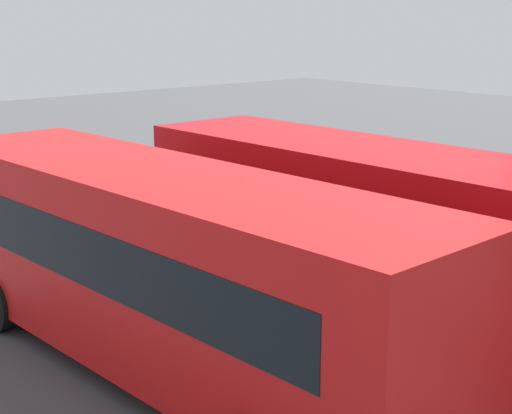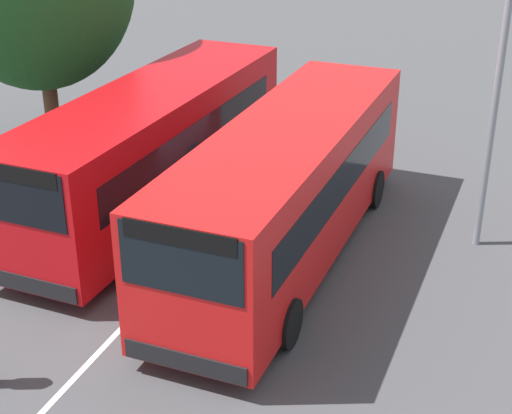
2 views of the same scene
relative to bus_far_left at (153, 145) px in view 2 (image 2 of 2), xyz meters
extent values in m
plane|color=#424244|center=(0.59, 1.89, -1.71)|extent=(75.58, 75.58, 0.00)
cube|color=#B70C11|center=(-0.03, 0.00, 0.01)|extent=(10.21, 2.67, 2.78)
cube|color=black|center=(5.01, 0.10, 0.76)|extent=(0.16, 2.18, 1.17)
cube|color=black|center=(-0.05, 1.21, 0.34)|extent=(8.54, 0.24, 0.89)
cube|color=black|center=(-0.01, -1.21, 0.34)|extent=(8.54, 0.24, 0.89)
cube|color=black|center=(5.03, 0.10, 1.22)|extent=(0.14, 1.99, 0.32)
cube|color=black|center=(5.04, 0.10, -1.16)|extent=(0.14, 2.28, 0.36)
cylinder|color=black|center=(3.20, 1.24, -1.23)|extent=(0.97, 0.30, 0.96)
cylinder|color=black|center=(3.24, -1.12, -1.23)|extent=(0.97, 0.30, 0.96)
cylinder|color=black|center=(-3.31, 1.12, -1.23)|extent=(0.97, 0.30, 0.96)
cylinder|color=black|center=(-3.26, -1.24, -1.23)|extent=(0.97, 0.30, 0.96)
cube|color=red|center=(0.91, 3.94, 0.01)|extent=(10.25, 2.85, 2.78)
cube|color=black|center=(5.95, 4.12, 0.76)|extent=(0.20, 2.18, 1.17)
cube|color=black|center=(0.87, 5.15, 0.34)|extent=(8.53, 0.39, 0.89)
cube|color=black|center=(0.95, 2.73, 0.34)|extent=(8.53, 0.39, 0.89)
cube|color=black|center=(5.97, 4.13, 1.22)|extent=(0.17, 1.99, 0.32)
cube|color=black|center=(5.98, 4.13, -1.16)|extent=(0.18, 2.28, 0.36)
cylinder|color=black|center=(4.12, 5.24, -1.23)|extent=(0.97, 0.31, 0.96)
cylinder|color=black|center=(4.20, 2.88, -1.23)|extent=(0.97, 0.31, 0.96)
cylinder|color=black|center=(-2.38, 5.00, -1.23)|extent=(0.97, 0.31, 0.96)
cylinder|color=black|center=(-2.30, 2.65, -1.23)|extent=(0.97, 0.31, 0.96)
cylinder|color=gray|center=(-1.37, 7.76, 2.75)|extent=(0.16, 0.16, 8.94)
cylinder|color=#4C3823|center=(-2.58, -5.10, -0.34)|extent=(0.44, 0.44, 2.76)
cube|color=silver|center=(0.59, 1.89, -1.71)|extent=(16.10, 0.99, 0.01)
camera|label=1|loc=(-8.39, 10.22, 3.67)|focal=54.91mm
camera|label=2|loc=(15.22, 9.54, 6.79)|focal=54.30mm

